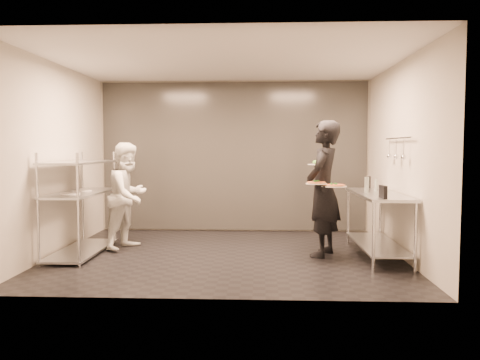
{
  "coord_description": "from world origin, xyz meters",
  "views": [
    {
      "loc": [
        0.5,
        -6.72,
        1.57
      ],
      "look_at": [
        0.2,
        -0.01,
        1.1
      ],
      "focal_mm": 35.0,
      "sensor_mm": 36.0,
      "label": 1
    }
  ],
  "objects_px": {
    "bottle_dark": "(369,182)",
    "prep_counter": "(378,213)",
    "pizza_plate_near": "(316,183)",
    "pizza_plate_far": "(334,186)",
    "bottle_green": "(367,185)",
    "pos_monitor": "(383,192)",
    "waiter": "(323,189)",
    "chef": "(128,196)",
    "pass_rack": "(80,202)",
    "bottle_clear": "(376,185)",
    "salad_plate": "(317,163)"
  },
  "relations": [
    {
      "from": "pass_rack",
      "to": "prep_counter",
      "type": "distance_m",
      "value": 4.33
    },
    {
      "from": "pizza_plate_far",
      "to": "pos_monitor",
      "type": "height_order",
      "value": "pos_monitor"
    },
    {
      "from": "waiter",
      "to": "prep_counter",
      "type": "bearing_deg",
      "value": 111.42
    },
    {
      "from": "prep_counter",
      "to": "pizza_plate_far",
      "type": "distance_m",
      "value": 0.82
    },
    {
      "from": "prep_counter",
      "to": "bottle_dark",
      "type": "relative_size",
      "value": 9.45
    },
    {
      "from": "waiter",
      "to": "bottle_dark",
      "type": "height_order",
      "value": "waiter"
    },
    {
      "from": "pass_rack",
      "to": "salad_plate",
      "type": "distance_m",
      "value": 3.55
    },
    {
      "from": "salad_plate",
      "to": "bottle_green",
      "type": "relative_size",
      "value": 1.17
    },
    {
      "from": "bottle_dark",
      "to": "prep_counter",
      "type": "bearing_deg",
      "value": -93.56
    },
    {
      "from": "pizza_plate_far",
      "to": "pos_monitor",
      "type": "distance_m",
      "value": 0.73
    },
    {
      "from": "waiter",
      "to": "bottle_green",
      "type": "bearing_deg",
      "value": 115.56
    },
    {
      "from": "bottle_clear",
      "to": "prep_counter",
      "type": "bearing_deg",
      "value": -98.23
    },
    {
      "from": "pos_monitor",
      "to": "chef",
      "type": "bearing_deg",
      "value": 161.0
    },
    {
      "from": "pass_rack",
      "to": "bottle_clear",
      "type": "relative_size",
      "value": 9.28
    },
    {
      "from": "pizza_plate_far",
      "to": "bottle_green",
      "type": "bearing_deg",
      "value": 29.58
    },
    {
      "from": "pizza_plate_near",
      "to": "pos_monitor",
      "type": "bearing_deg",
      "value": -33.11
    },
    {
      "from": "chef",
      "to": "bottle_clear",
      "type": "bearing_deg",
      "value": -69.53
    },
    {
      "from": "pass_rack",
      "to": "prep_counter",
      "type": "xyz_separation_m",
      "value": [
        4.33,
        0.0,
        -0.14
      ]
    },
    {
      "from": "pass_rack",
      "to": "bottle_green",
      "type": "relative_size",
      "value": 7.05
    },
    {
      "from": "chef",
      "to": "pizza_plate_far",
      "type": "height_order",
      "value": "chef"
    },
    {
      "from": "chef",
      "to": "bottle_dark",
      "type": "relative_size",
      "value": 8.62
    },
    {
      "from": "prep_counter",
      "to": "bottle_dark",
      "type": "distance_m",
      "value": 0.89
    },
    {
      "from": "salad_plate",
      "to": "bottle_dark",
      "type": "relative_size",
      "value": 1.4
    },
    {
      "from": "prep_counter",
      "to": "pos_monitor",
      "type": "xyz_separation_m",
      "value": [
        -0.12,
        -0.72,
        0.38
      ]
    },
    {
      "from": "pizza_plate_far",
      "to": "bottle_dark",
      "type": "distance_m",
      "value": 1.26
    },
    {
      "from": "waiter",
      "to": "bottle_green",
      "type": "distance_m",
      "value": 0.63
    },
    {
      "from": "chef",
      "to": "salad_plate",
      "type": "height_order",
      "value": "chef"
    },
    {
      "from": "pass_rack",
      "to": "pizza_plate_near",
      "type": "height_order",
      "value": "pass_rack"
    },
    {
      "from": "chef",
      "to": "pizza_plate_far",
      "type": "xyz_separation_m",
      "value": [
        3.06,
        -0.64,
        0.22
      ]
    },
    {
      "from": "pizza_plate_near",
      "to": "pizza_plate_far",
      "type": "height_order",
      "value": "pizza_plate_near"
    },
    {
      "from": "pizza_plate_near",
      "to": "pizza_plate_far",
      "type": "relative_size",
      "value": 0.86
    },
    {
      "from": "bottle_dark",
      "to": "pizza_plate_near",
      "type": "bearing_deg",
      "value": -133.42
    },
    {
      "from": "bottle_green",
      "to": "pass_rack",
      "type": "bearing_deg",
      "value": -179.29
    },
    {
      "from": "chef",
      "to": "pos_monitor",
      "type": "bearing_deg",
      "value": -85.45
    },
    {
      "from": "pizza_plate_near",
      "to": "pizza_plate_far",
      "type": "bearing_deg",
      "value": -7.6
    },
    {
      "from": "pass_rack",
      "to": "salad_plate",
      "type": "height_order",
      "value": "pass_rack"
    },
    {
      "from": "pizza_plate_near",
      "to": "chef",
      "type": "bearing_deg",
      "value": 167.79
    },
    {
      "from": "pizza_plate_near",
      "to": "bottle_green",
      "type": "distance_m",
      "value": 0.79
    },
    {
      "from": "pass_rack",
      "to": "pizza_plate_near",
      "type": "xyz_separation_m",
      "value": [
        3.43,
        -0.21,
        0.31
      ]
    },
    {
      "from": "waiter",
      "to": "chef",
      "type": "bearing_deg",
      "value": -74.42
    },
    {
      "from": "prep_counter",
      "to": "bottle_green",
      "type": "relative_size",
      "value": 7.93
    },
    {
      "from": "waiter",
      "to": "chef",
      "type": "relative_size",
      "value": 1.19
    },
    {
      "from": "prep_counter",
      "to": "pos_monitor",
      "type": "distance_m",
      "value": 0.82
    },
    {
      "from": "pass_rack",
      "to": "bottle_green",
      "type": "height_order",
      "value": "pass_rack"
    },
    {
      "from": "pizza_plate_near",
      "to": "salad_plate",
      "type": "xyz_separation_m",
      "value": [
        0.06,
        0.52,
        0.26
      ]
    },
    {
      "from": "pass_rack",
      "to": "pos_monitor",
      "type": "height_order",
      "value": "pass_rack"
    },
    {
      "from": "pizza_plate_near",
      "to": "pizza_plate_far",
      "type": "distance_m",
      "value": 0.24
    },
    {
      "from": "chef",
      "to": "bottle_clear",
      "type": "relative_size",
      "value": 9.52
    },
    {
      "from": "prep_counter",
      "to": "waiter",
      "type": "relative_size",
      "value": 0.92
    },
    {
      "from": "waiter",
      "to": "chef",
      "type": "distance_m",
      "value": 2.98
    }
  ]
}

